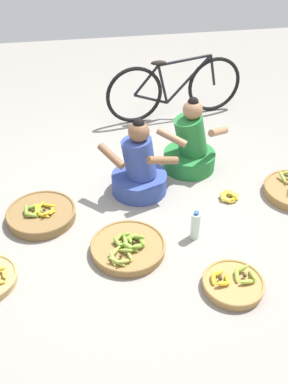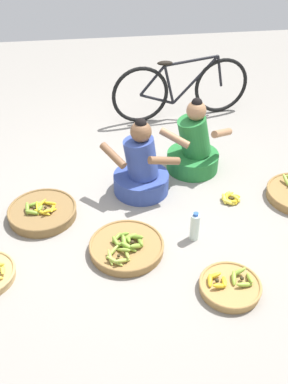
# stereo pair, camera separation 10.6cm
# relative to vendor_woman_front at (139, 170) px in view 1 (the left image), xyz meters

# --- Properties ---
(ground_plane) EXTENTS (10.00, 10.00, 0.00)m
(ground_plane) POSITION_rel_vendor_woman_front_xyz_m (-0.04, -0.30, -0.24)
(ground_plane) COLOR gray
(vendor_woman_front) EXTENTS (0.71, 0.53, 0.76)m
(vendor_woman_front) POSITION_rel_vendor_woman_front_xyz_m (0.00, 0.00, 0.00)
(vendor_woman_front) COLOR #334793
(vendor_woman_front) RESTS_ON ground
(vendor_woman_behind) EXTENTS (0.75, 0.52, 0.78)m
(vendor_woman_behind) POSITION_rel_vendor_woman_front_xyz_m (0.57, 0.30, 0.01)
(vendor_woman_behind) COLOR #237233
(vendor_woman_behind) RESTS_ON ground
(bicycle_leaning) EXTENTS (1.70, 0.27, 0.73)m
(bicycle_leaning) POSITION_rel_vendor_woman_front_xyz_m (0.68, 1.47, 0.12)
(bicycle_leaning) COLOR black
(bicycle_leaning) RESTS_ON ground
(banana_basket_back_center) EXTENTS (0.60, 0.60, 0.15)m
(banana_basket_back_center) POSITION_rel_vendor_woman_front_xyz_m (-0.23, -0.80, -0.19)
(banana_basket_back_center) COLOR olive
(banana_basket_back_center) RESTS_ON ground
(banana_basket_near_bicycle) EXTENTS (0.60, 0.60, 0.16)m
(banana_basket_near_bicycle) POSITION_rel_vendor_woman_front_xyz_m (-0.91, -0.27, -0.19)
(banana_basket_near_bicycle) COLOR brown
(banana_basket_near_bicycle) RESTS_ON ground
(banana_basket_front_right) EXTENTS (0.46, 0.46, 0.14)m
(banana_basket_front_right) POSITION_rel_vendor_woman_front_xyz_m (0.48, -1.31, -0.20)
(banana_basket_front_right) COLOR #A87F47
(banana_basket_front_right) RESTS_ON ground
(loose_bananas_mid_right) EXTENTS (0.20, 0.19, 0.08)m
(loose_bananas_mid_right) POSITION_rel_vendor_woman_front_xyz_m (0.80, -0.28, -0.21)
(loose_bananas_mid_right) COLOR gold
(loose_bananas_mid_right) RESTS_ON ground
(water_bottle) EXTENTS (0.08, 0.08, 0.27)m
(water_bottle) POSITION_rel_vendor_woman_front_xyz_m (0.35, -0.73, -0.12)
(water_bottle) COLOR silver
(water_bottle) RESTS_ON ground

